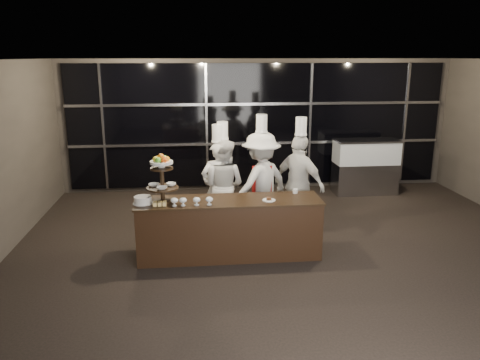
{
  "coord_description": "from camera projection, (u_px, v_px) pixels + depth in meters",
  "views": [
    {
      "loc": [
        -1.53,
        -5.69,
        3.05
      ],
      "look_at": [
        -0.8,
        1.43,
        1.15
      ],
      "focal_mm": 35.0,
      "sensor_mm": 36.0,
      "label": 1
    }
  ],
  "objects": [
    {
      "name": "window_wall",
      "position": [
        259.0,
        125.0,
        10.77
      ],
      "size": [
        8.6,
        0.1,
        2.8
      ],
      "color": "black",
      "rests_on": "ground"
    },
    {
      "name": "chef_c",
      "position": [
        261.0,
        183.0,
        8.17
      ],
      "size": [
        1.34,
        1.2,
        2.1
      ],
      "color": "silver",
      "rests_on": "ground"
    },
    {
      "name": "chef_a",
      "position": [
        218.0,
        186.0,
        8.24
      ],
      "size": [
        0.66,
        0.5,
        1.93
      ],
      "color": "silver",
      "rests_on": "ground"
    },
    {
      "name": "room",
      "position": [
        313.0,
        180.0,
        6.02
      ],
      "size": [
        10.0,
        10.0,
        10.0
      ],
      "color": "black",
      "rests_on": "ground"
    },
    {
      "name": "buffet_counter",
      "position": [
        229.0,
        228.0,
        7.27
      ],
      "size": [
        2.84,
        0.74,
        0.92
      ],
      "color": "black",
      "rests_on": "ground"
    },
    {
      "name": "compotes",
      "position": [
        191.0,
        200.0,
        6.87
      ],
      "size": [
        0.62,
        0.11,
        0.12
      ],
      "color": "silver",
      "rests_on": "buffet_counter"
    },
    {
      "name": "chef_cup",
      "position": [
        295.0,
        191.0,
        7.5
      ],
      "size": [
        0.08,
        0.08,
        0.07
      ],
      "primitive_type": "cylinder",
      "color": "white",
      "rests_on": "buffet_counter"
    },
    {
      "name": "chef_d",
      "position": [
        299.0,
        184.0,
        8.17
      ],
      "size": [
        1.0,
        1.06,
        2.06
      ],
      "color": "white",
      "rests_on": "ground"
    },
    {
      "name": "small_plate",
      "position": [
        269.0,
        200.0,
        7.12
      ],
      "size": [
        0.2,
        0.2,
        0.05
      ],
      "color": "white",
      "rests_on": "buffet_counter"
    },
    {
      "name": "layer_cake",
      "position": [
        143.0,
        200.0,
        6.97
      ],
      "size": [
        0.3,
        0.3,
        0.11
      ],
      "color": "white",
      "rests_on": "buffet_counter"
    },
    {
      "name": "pastry_squares",
      "position": [
        160.0,
        204.0,
        6.89
      ],
      "size": [
        0.2,
        0.13,
        0.05
      ],
      "color": "#FED87C",
      "rests_on": "buffet_counter"
    },
    {
      "name": "chef_b",
      "position": [
        223.0,
        185.0,
        8.25
      ],
      "size": [
        1.02,
        0.94,
        1.97
      ],
      "color": "white",
      "rests_on": "ground"
    },
    {
      "name": "display_stand",
      "position": [
        162.0,
        175.0,
        6.95
      ],
      "size": [
        0.48,
        0.48,
        0.74
      ],
      "color": "black",
      "rests_on": "buffet_counter"
    },
    {
      "name": "display_case",
      "position": [
        365.0,
        164.0,
        10.6
      ],
      "size": [
        1.42,
        0.62,
        1.24
      ],
      "color": "#A5A5AA",
      "rests_on": "ground"
    }
  ]
}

